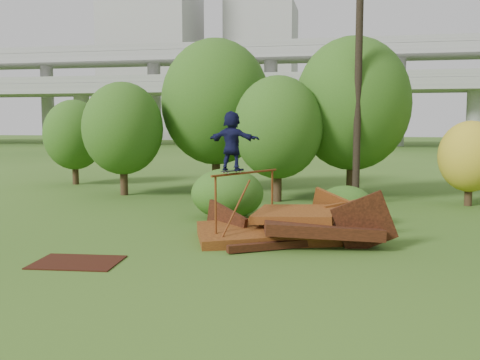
% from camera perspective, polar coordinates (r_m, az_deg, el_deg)
% --- Properties ---
extents(ground, '(240.00, 240.00, 0.00)m').
position_cam_1_polar(ground, '(13.11, 1.73, -7.96)').
color(ground, '#2D5116').
rests_on(ground, ground).
extents(scrap_pile, '(5.56, 3.52, 1.77)m').
position_cam_1_polar(scrap_pile, '(14.55, 5.18, -5.19)').
color(scrap_pile, '#3F1B0B').
rests_on(scrap_pile, ground).
extents(grind_rail, '(1.41, 2.35, 1.85)m').
position_cam_1_polar(grind_rail, '(14.81, 0.60, -1.12)').
color(grind_rail, brown).
rests_on(grind_rail, ground).
extents(skateboard, '(0.51, 0.69, 0.07)m').
position_cam_1_polar(skateboard, '(14.34, -0.85, 0.97)').
color(skateboard, black).
rests_on(skateboard, grind_rail).
extents(skater, '(1.54, 0.83, 1.59)m').
position_cam_1_polar(skater, '(14.29, -0.85, 4.20)').
color(skater, '#111239').
rests_on(skater, skateboard).
extents(flat_plate, '(2.04, 1.54, 0.03)m').
position_cam_1_polar(flat_plate, '(12.90, -16.98, -8.38)').
color(flat_plate, black).
rests_on(flat_plate, ground).
extents(tree_0, '(3.54, 3.54, 4.99)m').
position_cam_1_polar(tree_0, '(24.16, -12.39, 5.38)').
color(tree_0, black).
rests_on(tree_0, ground).
extents(tree_1, '(5.12, 5.12, 7.12)m').
position_cam_1_polar(tree_1, '(25.36, -2.60, 8.30)').
color(tree_1, black).
rests_on(tree_1, ground).
extents(tree_2, '(3.62, 3.62, 5.10)m').
position_cam_1_polar(tree_2, '(21.70, 4.07, 5.61)').
color(tree_2, black).
rests_on(tree_2, ground).
extents(tree_3, '(4.94, 4.94, 6.85)m').
position_cam_1_polar(tree_3, '(23.50, 11.90, 7.95)').
color(tree_3, black).
rests_on(tree_3, ground).
extents(tree_4, '(2.38, 2.38, 3.29)m').
position_cam_1_polar(tree_4, '(22.34, 23.32, 2.32)').
color(tree_4, black).
rests_on(tree_4, ground).
extents(tree_6, '(3.15, 3.15, 4.41)m').
position_cam_1_polar(tree_6, '(29.13, -17.26, 4.62)').
color(tree_6, black).
rests_on(tree_6, ground).
extents(shrub_left, '(2.44, 2.25, 1.69)m').
position_cam_1_polar(shrub_left, '(17.86, -1.36, -1.44)').
color(shrub_left, '#264913').
rests_on(shrub_left, ground).
extents(shrub_right, '(1.76, 1.62, 1.25)m').
position_cam_1_polar(shrub_right, '(16.98, 11.17, -2.69)').
color(shrub_right, '#264913').
rests_on(shrub_right, ground).
extents(utility_pole, '(1.40, 0.28, 8.83)m').
position_cam_1_polar(utility_pole, '(21.21, 12.47, 9.46)').
color(utility_pole, black).
rests_on(utility_pole, ground).
extents(freeway_overpass, '(160.00, 15.00, 13.70)m').
position_cam_1_polar(freeway_overpass, '(75.83, 9.86, 11.36)').
color(freeway_overpass, gray).
rests_on(freeway_overpass, ground).
extents(building_left, '(18.00, 16.00, 35.00)m').
position_cam_1_polar(building_left, '(115.67, -9.32, 13.08)').
color(building_left, '#9E9E99').
rests_on(building_left, ground).
extents(building_right, '(14.00, 14.00, 28.00)m').
position_cam_1_polar(building_right, '(116.47, 2.36, 11.37)').
color(building_right, '#9E9E99').
rests_on(building_right, ground).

